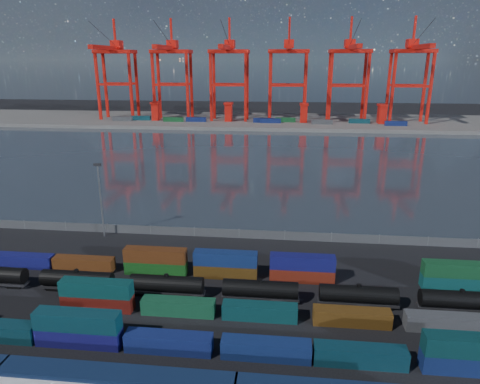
# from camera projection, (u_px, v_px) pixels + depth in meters

# --- Properties ---
(ground) EXTENTS (700.00, 700.00, 0.00)m
(ground) POSITION_uv_depth(u_px,v_px,m) (220.00, 308.00, 67.55)
(ground) COLOR black
(ground) RESTS_ON ground
(harbor_water) EXTENTS (700.00, 700.00, 0.00)m
(harbor_water) POSITION_uv_depth(u_px,v_px,m) (260.00, 160.00, 167.30)
(harbor_water) COLOR #2A333D
(harbor_water) RESTS_ON ground
(far_quay) EXTENTS (700.00, 70.00, 2.00)m
(far_quay) POSITION_uv_depth(u_px,v_px,m) (270.00, 121.00, 266.74)
(far_quay) COLOR #514F4C
(far_quay) RESTS_ON ground
(distant_mountains) EXTENTS (2470.00, 1100.00, 520.00)m
(distant_mountains) POSITION_uv_depth(u_px,v_px,m) (304.00, 6.00, 1515.94)
(distant_mountains) COLOR #1E2630
(distant_mountains) RESTS_ON ground
(container_row_south) EXTENTS (139.59, 2.40, 5.11)m
(container_row_south) POSITION_uv_depth(u_px,v_px,m) (245.00, 342.00, 56.05)
(container_row_south) COLOR #44474A
(container_row_south) RESTS_ON ground
(container_row_mid) EXTENTS (141.01, 2.30, 4.91)m
(container_row_mid) POSITION_uv_depth(u_px,v_px,m) (269.00, 311.00, 64.27)
(container_row_mid) COLOR #383A3C
(container_row_mid) RESTS_ON ground
(container_row_north) EXTENTS (141.24, 2.31, 4.92)m
(container_row_north) POSITION_uv_depth(u_px,v_px,m) (314.00, 271.00, 75.09)
(container_row_north) COLOR #0F1C4D
(container_row_north) RESTS_ON ground
(tanker_string) EXTENTS (136.62, 2.71, 3.88)m
(tanker_string) POSITION_uv_depth(u_px,v_px,m) (167.00, 285.00, 70.67)
(tanker_string) COLOR black
(tanker_string) RESTS_ON ground
(waterfront_fence) EXTENTS (160.12, 0.12, 2.20)m
(waterfront_fence) POSITION_uv_depth(u_px,v_px,m) (239.00, 234.00, 93.86)
(waterfront_fence) COLOR #595B5E
(waterfront_fence) RESTS_ON ground
(yard_light_mast) EXTENTS (1.60, 0.40, 16.60)m
(yard_light_mast) POSITION_uv_depth(u_px,v_px,m) (100.00, 196.00, 92.53)
(yard_light_mast) COLOR slate
(yard_light_mast) RESTS_ON ground
(gantry_cranes) EXTENTS (198.52, 45.15, 61.14)m
(gantry_cranes) POSITION_uv_depth(u_px,v_px,m) (258.00, 60.00, 250.42)
(gantry_cranes) COLOR red
(gantry_cranes) RESTS_ON ground
(quay_containers) EXTENTS (172.58, 10.99, 2.60)m
(quay_containers) POSITION_uv_depth(u_px,v_px,m) (251.00, 120.00, 253.36)
(quay_containers) COLOR navy
(quay_containers) RESTS_ON far_quay
(straddle_carriers) EXTENTS (140.00, 7.00, 11.10)m
(straddle_carriers) POSITION_uv_depth(u_px,v_px,m) (266.00, 112.00, 255.48)
(straddle_carriers) COLOR red
(straddle_carriers) RESTS_ON far_quay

